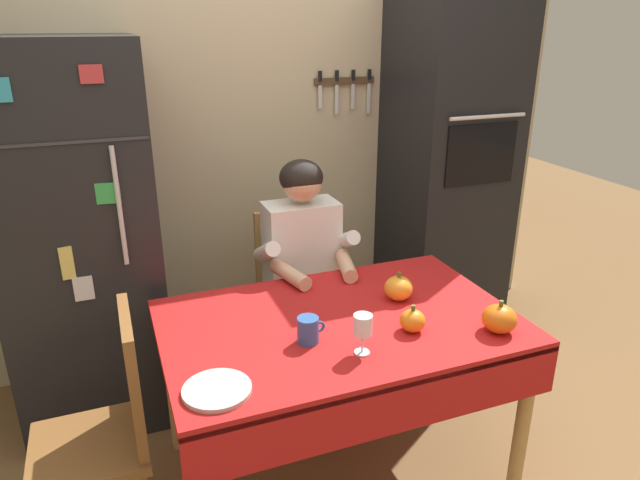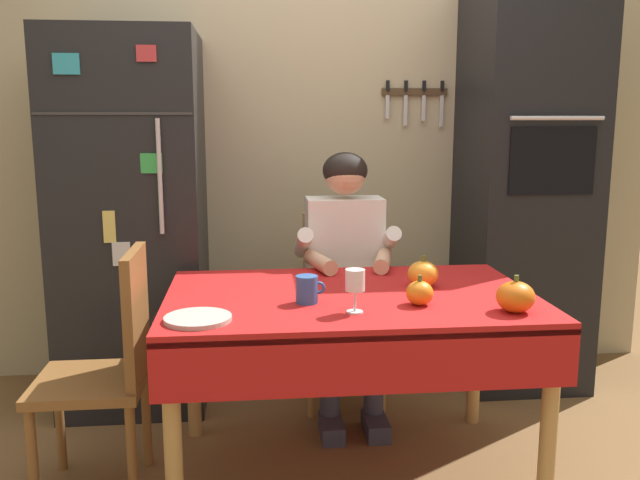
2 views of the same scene
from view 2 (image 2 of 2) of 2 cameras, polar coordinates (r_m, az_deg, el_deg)
back_wall_assembly at (r=3.74m, az=0.59°, el=8.78°), size 3.70×0.13×2.60m
refrigerator at (r=3.42m, az=-15.57°, el=1.50°), size 0.68×0.71×1.80m
wall_oven at (r=3.67m, az=16.96°, el=4.39°), size 0.60×0.64×2.10m
dining_table at (r=2.59m, az=2.64°, el=-6.47°), size 1.40×0.90×0.74m
chair_behind_person at (r=3.39m, az=1.76°, el=-4.92°), size 0.40×0.40×0.93m
seated_person at (r=3.15m, az=2.23°, el=-1.85°), size 0.47×0.55×1.25m
chair_left_side at (r=2.65m, az=-17.30°, el=-9.81°), size 0.40×0.40×0.93m
coffee_mug at (r=2.44m, az=-1.09°, el=-4.20°), size 0.11×0.08×0.10m
wine_glass at (r=2.31m, az=2.99°, el=-3.57°), size 0.07×0.07×0.15m
pumpkin_large at (r=2.44m, az=8.43°, el=-4.45°), size 0.10×0.10×0.11m
pumpkin_medium at (r=2.70m, az=8.71°, el=-2.86°), size 0.12×0.12×0.13m
pumpkin_small at (r=2.42m, az=16.22°, el=-4.64°), size 0.13×0.13×0.13m
serving_tray at (r=2.28m, az=-10.30°, el=-6.56°), size 0.22×0.22×0.02m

